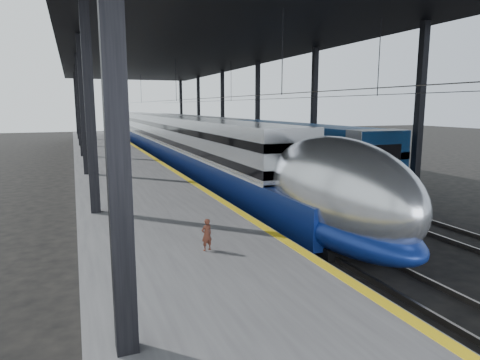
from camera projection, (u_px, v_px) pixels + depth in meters
ground at (293, 261)px, 13.89m from camera, size 160.00×160.00×0.00m
platform at (119, 169)px, 30.93m from camera, size 6.00×80.00×1.00m
yellow_strip at (157, 160)px, 31.84m from camera, size 0.30×80.00×0.01m
rails at (223, 169)px, 33.85m from camera, size 6.52×80.00×0.16m
canopy at (189, 49)px, 31.39m from camera, size 18.00×75.00×9.47m
tgv_train at (170, 139)px, 40.21m from camera, size 2.86×65.20×4.10m
second_train at (210, 135)px, 44.95m from camera, size 2.82×56.05×3.88m
child at (207, 235)px, 11.85m from camera, size 0.38×0.31×0.91m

